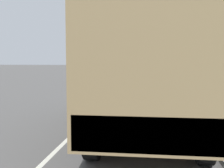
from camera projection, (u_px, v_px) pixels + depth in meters
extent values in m
plane|color=#565451|center=(132.00, 76.00, 38.43)|extent=(180.00, 180.00, 0.00)
cube|color=silver|center=(132.00, 76.00, 38.43)|extent=(0.12, 120.00, 0.00)
cube|color=#9E9B93|center=(166.00, 76.00, 37.85)|extent=(1.80, 120.00, 0.12)
cube|color=#4C7538|center=(199.00, 76.00, 37.29)|extent=(7.00, 120.00, 0.02)
cube|color=#545B3D|center=(148.00, 74.00, 11.02)|extent=(2.59, 2.20, 1.99)
cube|color=brown|center=(148.00, 71.00, 7.11)|extent=(2.59, 5.66, 2.52)
cube|color=#545B3D|center=(147.00, 135.00, 4.44)|extent=(2.46, 0.10, 0.60)
cube|color=red|center=(87.00, 121.00, 4.53)|extent=(0.12, 0.06, 0.12)
cube|color=red|center=(212.00, 125.00, 4.28)|extent=(0.12, 0.06, 0.12)
cylinder|color=black|center=(119.00, 100.00, 11.14)|extent=(0.30, 1.09, 1.09)
cylinder|color=black|center=(178.00, 101.00, 10.85)|extent=(0.30, 1.09, 1.09)
cylinder|color=black|center=(93.00, 134.00, 5.97)|extent=(0.30, 1.09, 1.09)
cylinder|color=black|center=(204.00, 137.00, 5.67)|extent=(0.30, 1.09, 1.09)
cylinder|color=black|center=(105.00, 118.00, 7.64)|extent=(0.30, 1.09, 1.09)
cylinder|color=black|center=(192.00, 120.00, 7.35)|extent=(0.30, 1.09, 1.09)
cube|color=#336B3D|center=(143.00, 79.00, 23.17)|extent=(1.85, 4.83, 0.75)
cube|color=black|center=(143.00, 70.00, 23.20)|extent=(1.63, 2.18, 0.76)
cylinder|color=black|center=(134.00, 81.00, 24.82)|extent=(0.20, 0.64, 0.64)
cylinder|color=black|center=(153.00, 81.00, 24.61)|extent=(0.20, 0.64, 0.64)
cylinder|color=black|center=(132.00, 83.00, 21.76)|extent=(0.20, 0.64, 0.64)
cylinder|color=black|center=(153.00, 84.00, 21.55)|extent=(0.20, 0.64, 0.64)
cube|color=silver|center=(143.00, 72.00, 37.23)|extent=(1.90, 4.65, 0.67)
cube|color=black|center=(143.00, 67.00, 37.27)|extent=(1.67, 2.09, 0.69)
cylinder|color=black|center=(137.00, 73.00, 38.83)|extent=(0.20, 0.64, 0.64)
cylinder|color=black|center=(150.00, 73.00, 38.61)|extent=(0.20, 0.64, 0.64)
cylinder|color=black|center=(136.00, 74.00, 35.88)|extent=(0.20, 0.64, 0.64)
cylinder|color=black|center=(150.00, 74.00, 35.67)|extent=(0.20, 0.64, 0.64)
cylinder|color=#4C3D2D|center=(216.00, 59.00, 34.64)|extent=(0.35, 0.35, 4.46)
sphere|color=olive|center=(216.00, 35.00, 34.39)|extent=(2.65, 2.65, 2.65)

